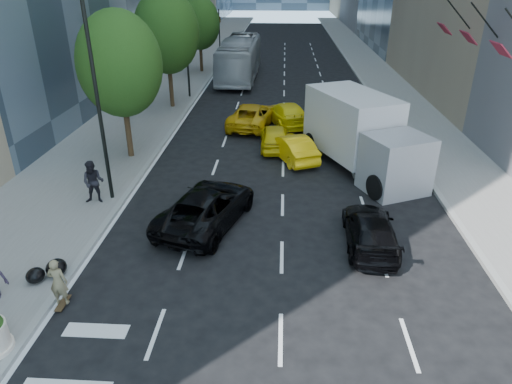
# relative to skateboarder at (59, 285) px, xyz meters

# --- Properties ---
(ground) EXTENTS (160.00, 160.00, 0.00)m
(ground) POSITION_rel_skateboarder_xyz_m (5.60, 3.00, -0.77)
(ground) COLOR black
(ground) RESTS_ON ground
(sidewalk_left) EXTENTS (6.00, 120.00, 0.15)m
(sidewalk_left) POSITION_rel_skateboarder_xyz_m (-3.40, 33.00, -0.70)
(sidewalk_left) COLOR slate
(sidewalk_left) RESTS_ON ground
(sidewalk_right) EXTENTS (4.00, 120.00, 0.15)m
(sidewalk_right) POSITION_rel_skateboarder_xyz_m (15.60, 33.00, -0.70)
(sidewalk_right) COLOR slate
(sidewalk_right) RESTS_ON ground
(lamp_near) EXTENTS (2.13, 0.22, 10.00)m
(lamp_near) POSITION_rel_skateboarder_xyz_m (-0.72, 7.00, 5.04)
(lamp_near) COLOR black
(lamp_near) RESTS_ON sidewalk_left
(lamp_far) EXTENTS (2.13, 0.22, 10.00)m
(lamp_far) POSITION_rel_skateboarder_xyz_m (-0.72, 25.00, 5.04)
(lamp_far) COLOR black
(lamp_far) RESTS_ON sidewalk_left
(tree_near) EXTENTS (4.20, 4.20, 7.46)m
(tree_near) POSITION_rel_skateboarder_xyz_m (-1.60, 12.00, 4.20)
(tree_near) COLOR #332413
(tree_near) RESTS_ON sidewalk_left
(tree_mid) EXTENTS (4.50, 4.50, 7.99)m
(tree_mid) POSITION_rel_skateboarder_xyz_m (-1.60, 22.00, 4.54)
(tree_mid) COLOR #332413
(tree_mid) RESTS_ON sidewalk_left
(tree_far) EXTENTS (3.90, 3.90, 6.92)m
(tree_far) POSITION_rel_skateboarder_xyz_m (-1.60, 35.00, 3.85)
(tree_far) COLOR #332413
(tree_far) RESTS_ON sidewalk_left
(traffic_signal) EXTENTS (2.48, 0.53, 5.20)m
(traffic_signal) POSITION_rel_skateboarder_xyz_m (-0.80, 43.00, 3.46)
(traffic_signal) COLOR black
(traffic_signal) RESTS_ON sidewalk_left
(facade_flags) EXTENTS (1.85, 13.30, 2.05)m
(facade_flags) POSITION_rel_skateboarder_xyz_m (16.24, 13.00, 5.41)
(facade_flags) COLOR black
(facade_flags) RESTS_ON ground
(skateboarder) EXTENTS (0.57, 0.38, 1.54)m
(skateboarder) POSITION_rel_skateboarder_xyz_m (0.00, 0.00, 0.00)
(skateboarder) COLOR olive
(skateboarder) RESTS_ON ground
(black_sedan_lincoln) EXTENTS (3.96, 5.89, 1.50)m
(black_sedan_lincoln) POSITION_rel_skateboarder_xyz_m (3.60, 5.21, -0.02)
(black_sedan_lincoln) COLOR black
(black_sedan_lincoln) RESTS_ON ground
(black_sedan_mercedes) EXTENTS (1.93, 4.42, 1.26)m
(black_sedan_mercedes) POSITION_rel_skateboarder_xyz_m (9.80, 4.00, -0.14)
(black_sedan_mercedes) COLOR black
(black_sedan_mercedes) RESTS_ON ground
(taxi_a) EXTENTS (1.82, 4.10, 1.37)m
(taxi_a) POSITION_rel_skateboarder_xyz_m (6.10, 14.03, -0.09)
(taxi_a) COLOR #DBBC0B
(taxi_a) RESTS_ON ground
(taxi_b) EXTENTS (2.94, 4.34, 1.35)m
(taxi_b) POSITION_rel_skateboarder_xyz_m (7.05, 12.37, -0.10)
(taxi_b) COLOR yellow
(taxi_b) RESTS_ON ground
(taxi_c) EXTENTS (3.28, 5.68, 1.49)m
(taxi_c) POSITION_rel_skateboarder_xyz_m (4.57, 17.96, -0.03)
(taxi_c) COLOR #D09A0A
(taxi_c) RESTS_ON ground
(taxi_d) EXTENTS (3.37, 5.34, 1.44)m
(taxi_d) POSITION_rel_skateboarder_xyz_m (6.80, 18.50, -0.05)
(taxi_d) COLOR yellow
(taxi_d) RESTS_ON ground
(city_bus) EXTENTS (3.15, 13.00, 3.61)m
(city_bus) POSITION_rel_skateboarder_xyz_m (2.40, 32.79, 1.04)
(city_bus) COLOR #B1B5B8
(city_bus) RESTS_ON ground
(box_truck) EXTENTS (5.62, 8.06, 3.65)m
(box_truck) POSITION_rel_skateboarder_xyz_m (10.46, 11.34, 1.08)
(box_truck) COLOR silver
(box_truck) RESTS_ON ground
(pedestrian_a) EXTENTS (0.98, 0.80, 1.88)m
(pedestrian_a) POSITION_rel_skateboarder_xyz_m (-1.42, 6.51, 0.32)
(pedestrian_a) COLOR black
(pedestrian_a) RESTS_ON sidewalk_left
(pedestrian_b) EXTENTS (0.96, 0.50, 1.56)m
(pedestrian_b) POSITION_rel_skateboarder_xyz_m (-4.44, 21.00, 0.16)
(pedestrian_b) COLOR black
(pedestrian_b) RESTS_ON sidewalk_left
(garbage_bags) EXTENTS (1.12, 1.08, 0.55)m
(garbage_bags) POSITION_rel_skateboarder_xyz_m (-0.95, 1.15, -0.36)
(garbage_bags) COLOR black
(garbage_bags) RESTS_ON sidewalk_left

